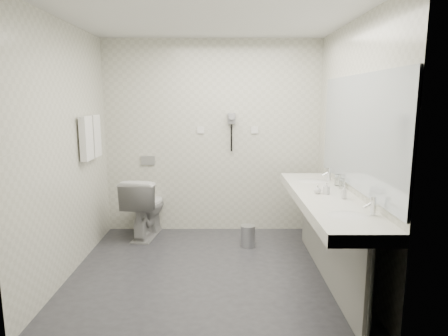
{
  "coord_description": "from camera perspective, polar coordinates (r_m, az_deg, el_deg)",
  "views": [
    {
      "loc": [
        0.14,
        -3.83,
        1.76
      ],
      "look_at": [
        0.15,
        0.15,
        1.05
      ],
      "focal_mm": 31.51,
      "sensor_mm": 36.0,
      "label": 1
    }
  ],
  "objects": [
    {
      "name": "floor",
      "position": [
        4.22,
        -2.1,
        -14.56
      ],
      "size": [
        2.8,
        2.8,
        0.0
      ],
      "primitive_type": "plane",
      "color": "#2B2B31",
      "rests_on": "ground"
    },
    {
      "name": "ceiling",
      "position": [
        3.9,
        -2.35,
        21.04
      ],
      "size": [
        2.8,
        2.8,
        0.0
      ],
      "primitive_type": "plane",
      "rotation": [
        3.14,
        0.0,
        0.0
      ],
      "color": "silver",
      "rests_on": "wall_back"
    },
    {
      "name": "wall_back",
      "position": [
        5.16,
        -1.7,
        4.44
      ],
      "size": [
        2.8,
        0.0,
        2.8
      ],
      "primitive_type": "plane",
      "rotation": [
        1.57,
        0.0,
        0.0
      ],
      "color": "beige",
      "rests_on": "floor"
    },
    {
      "name": "wall_front",
      "position": [
        2.58,
        -3.25,
        -1.29
      ],
      "size": [
        2.8,
        0.0,
        2.8
      ],
      "primitive_type": "plane",
      "rotation": [
        -1.57,
        0.0,
        0.0
      ],
      "color": "beige",
      "rests_on": "floor"
    },
    {
      "name": "wall_left",
      "position": [
        4.16,
        -21.9,
        2.34
      ],
      "size": [
        0.0,
        2.6,
        2.6
      ],
      "primitive_type": "plane",
      "rotation": [
        1.57,
        0.0,
        1.57
      ],
      "color": "beige",
      "rests_on": "floor"
    },
    {
      "name": "wall_right",
      "position": [
        4.06,
        17.94,
        2.41
      ],
      "size": [
        0.0,
        2.6,
        2.6
      ],
      "primitive_type": "plane",
      "rotation": [
        1.57,
        0.0,
        -1.57
      ],
      "color": "beige",
      "rests_on": "floor"
    },
    {
      "name": "vanity_counter",
      "position": [
        3.88,
        14.61,
        -4.54
      ],
      "size": [
        0.55,
        2.2,
        0.1
      ],
      "primitive_type": "cube",
      "color": "silver",
      "rests_on": "floor"
    },
    {
      "name": "vanity_panel",
      "position": [
        4.01,
        14.69,
        -10.42
      ],
      "size": [
        0.03,
        2.15,
        0.75
      ],
      "primitive_type": "cube",
      "color": "gray",
      "rests_on": "floor"
    },
    {
      "name": "vanity_post_near",
      "position": [
        3.12,
        20.29,
        -16.96
      ],
      "size": [
        0.06,
        0.06,
        0.75
      ],
      "primitive_type": "cylinder",
      "color": "silver",
      "rests_on": "floor"
    },
    {
      "name": "vanity_post_far",
      "position": [
        4.98,
        11.99,
        -6.25
      ],
      "size": [
        0.06,
        0.06,
        0.75
      ],
      "primitive_type": "cylinder",
      "color": "silver",
      "rests_on": "floor"
    },
    {
      "name": "mirror",
      "position": [
        3.85,
        18.8,
        4.96
      ],
      "size": [
        0.02,
        2.2,
        1.05
      ],
      "primitive_type": "cube",
      "color": "#B2BCC6",
      "rests_on": "wall_right"
    },
    {
      "name": "basin_near",
      "position": [
        3.27,
        17.51,
        -6.8
      ],
      "size": [
        0.4,
        0.31,
        0.05
      ],
      "primitive_type": "ellipsoid",
      "color": "silver",
      "rests_on": "vanity_counter"
    },
    {
      "name": "basin_far",
      "position": [
        4.49,
        12.55,
        -2.02
      ],
      "size": [
        0.4,
        0.31,
        0.05
      ],
      "primitive_type": "ellipsoid",
      "color": "silver",
      "rests_on": "vanity_counter"
    },
    {
      "name": "faucet_near",
      "position": [
        3.31,
        20.83,
        -5.17
      ],
      "size": [
        0.04,
        0.04,
        0.15
      ],
      "primitive_type": "cylinder",
      "color": "silver",
      "rests_on": "vanity_counter"
    },
    {
      "name": "faucet_far",
      "position": [
        4.52,
        15.01,
        -0.88
      ],
      "size": [
        0.04,
        0.04,
        0.15
      ],
      "primitive_type": "cylinder",
      "color": "silver",
      "rests_on": "vanity_counter"
    },
    {
      "name": "soap_bottle_a",
      "position": [
        3.89,
        14.64,
        -2.88
      ],
      "size": [
        0.07,
        0.07,
        0.11
      ],
      "primitive_type": "imported",
      "rotation": [
        0.0,
        0.0,
        0.74
      ],
      "color": "white",
      "rests_on": "vanity_counter"
    },
    {
      "name": "soap_bottle_b",
      "position": [
        3.9,
        13.44,
        -3.01
      ],
      "size": [
        0.08,
        0.08,
        0.09
      ],
      "primitive_type": "imported",
      "rotation": [
        0.0,
        0.0,
        -0.26
      ],
      "color": "white",
      "rests_on": "vanity_counter"
    },
    {
      "name": "soap_bottle_c",
      "position": [
        3.76,
        17.03,
        -3.37
      ],
      "size": [
        0.05,
        0.05,
        0.13
      ],
      "primitive_type": "imported",
      "rotation": [
        0.0,
        0.0,
        0.08
      ],
      "color": "white",
      "rests_on": "vanity_counter"
    },
    {
      "name": "glass_left",
      "position": [
        4.17,
        16.76,
        -2.2
      ],
      "size": [
        0.06,
        0.06,
        0.1
      ],
      "primitive_type": "cylinder",
      "rotation": [
        0.0,
        0.0,
        -0.04
      ],
      "color": "silver",
      "rests_on": "vanity_counter"
    },
    {
      "name": "glass_right",
      "position": [
        4.31,
        16.19,
        -1.67
      ],
      "size": [
        0.07,
        0.07,
        0.12
      ],
      "primitive_type": "cylinder",
      "rotation": [
        0.0,
        0.0,
        0.04
      ],
      "color": "silver",
      "rests_on": "vanity_counter"
    },
    {
      "name": "toilet",
      "position": [
        5.15,
        -11.34,
        -5.52
      ],
      "size": [
        0.53,
        0.82,
        0.78
      ],
      "primitive_type": "imported",
      "rotation": [
        0.0,
        0.0,
        3.01
      ],
      "color": "silver",
      "rests_on": "floor"
    },
    {
      "name": "flush_plate",
      "position": [
        5.27,
        -10.97,
        1.1
      ],
      "size": [
        0.18,
        0.02,
        0.12
      ],
      "primitive_type": "cube",
      "color": "#B2B5BA",
      "rests_on": "wall_back"
    },
    {
      "name": "pedal_bin",
      "position": [
        4.79,
        3.48,
        -9.89
      ],
      "size": [
        0.23,
        0.23,
        0.25
      ],
      "primitive_type": "cylinder",
      "rotation": [
        0.0,
        0.0,
        -0.4
      ],
      "color": "#B2B5BA",
      "rests_on": "floor"
    },
    {
      "name": "bin_lid",
      "position": [
        4.75,
        3.5,
        -8.41
      ],
      "size": [
        0.18,
        0.18,
        0.02
      ],
      "primitive_type": "cylinder",
      "color": "#B2B5BA",
      "rests_on": "pedal_bin"
    },
    {
      "name": "towel_rail",
      "position": [
        4.63,
        -19.06,
        6.97
      ],
      "size": [
        0.02,
        0.62,
        0.02
      ],
      "primitive_type": "cylinder",
      "rotation": [
        1.57,
        0.0,
        0.0
      ],
      "color": "silver",
      "rests_on": "wall_left"
    },
    {
      "name": "towel_near",
      "position": [
        4.51,
        -19.35,
        4.08
      ],
      "size": [
        0.07,
        0.24,
        0.48
      ],
      "primitive_type": "cube",
      "color": "white",
      "rests_on": "towel_rail"
    },
    {
      "name": "towel_far",
      "position": [
        4.77,
        -18.26,
        4.44
      ],
      "size": [
        0.07,
        0.24,
        0.48
      ],
      "primitive_type": "cube",
      "color": "white",
      "rests_on": "towel_rail"
    },
    {
      "name": "dryer_cradle",
      "position": [
        5.11,
        1.1,
        7.2
      ],
      "size": [
        0.1,
        0.04,
        0.14
      ],
      "primitive_type": "cube",
      "color": "gray",
      "rests_on": "wall_back"
    },
    {
      "name": "dryer_barrel",
      "position": [
        5.04,
        1.12,
        7.5
      ],
      "size": [
        0.08,
        0.14,
        0.08
      ],
      "primitive_type": "cylinder",
      "rotation": [
        1.57,
        0.0,
        0.0
      ],
      "color": "gray",
      "rests_on": "dryer_cradle"
    },
    {
      "name": "dryer_cord",
      "position": [
        5.11,
        1.09,
        4.39
      ],
      "size": [
        0.02,
        0.02,
        0.35
      ],
      "primitive_type": "cylinder",
      "color": "black",
      "rests_on": "dryer_cradle"
    },
    {
      "name": "switch_plate_a",
      "position": [
        5.14,
        -3.39,
        5.53
      ],
      "size": [
        0.09,
        0.02,
        0.09
      ],
      "primitive_type": "cube",
      "color": "silver",
      "rests_on": "wall_back"
    },
    {
      "name": "switch_plate_b",
      "position": [
        5.15,
        4.44,
        5.52
      ],
      "size": [
        0.09,
        0.02,
        0.09
      ],
      "primitive_type": "cube",
      "color": "silver",
      "rests_on": "wall_back"
    }
  ]
}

